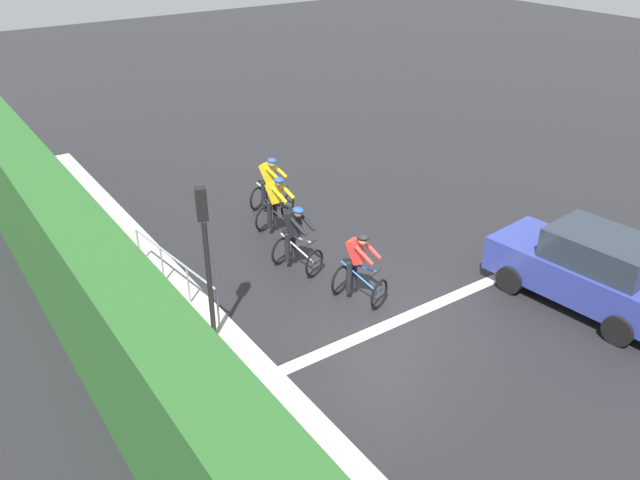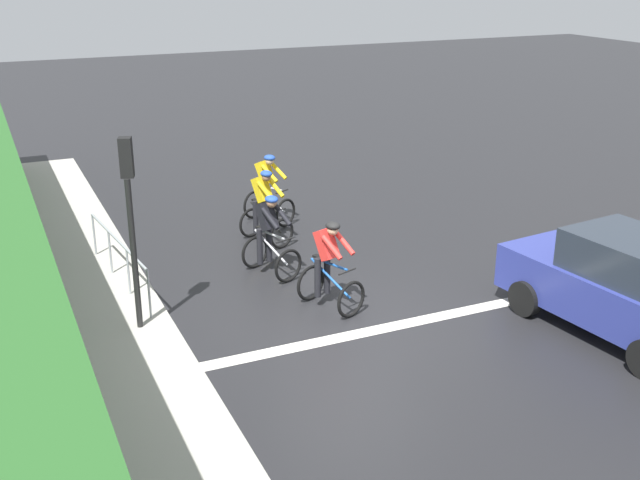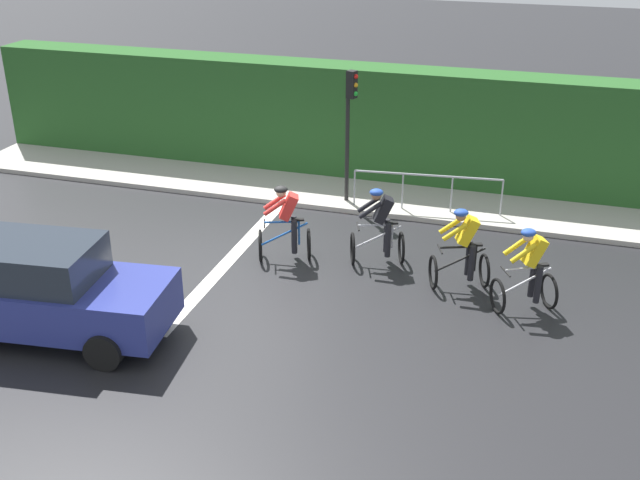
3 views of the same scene
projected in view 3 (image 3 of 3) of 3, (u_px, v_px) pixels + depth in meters
The scene contains 12 objects.
ground_plane at pixel (253, 255), 16.50m from camera, with size 80.00×80.00×0.00m, color black.
sidewalk_kerb at pixel (387, 194), 19.59m from camera, with size 2.80×23.07×0.12m, color #ADA89E.
stone_wall_low at pixel (394, 173), 20.26m from camera, with size 0.44×23.07×0.63m, color gray.
hedge_wall at pixel (399, 126), 20.02m from camera, with size 1.10×23.07×3.00m, color #265623.
road_marking_stop_line at pixel (236, 253), 16.60m from camera, with size 7.00×0.30×0.01m, color silver.
cyclist_lead at pixel (528, 272), 14.08m from camera, with size 1.10×1.27×1.66m.
cyclist_second at pixel (463, 250), 14.89m from camera, with size 1.02×1.25×1.66m.
cyclist_mid at pixel (380, 228), 15.85m from camera, with size 1.00×1.24×1.66m.
cyclist_fourth at pixel (286, 225), 16.00m from camera, with size 1.01×1.25×1.66m.
car_navy at pixel (49, 290), 13.27m from camera, with size 2.22×4.26×1.76m.
traffic_light_near_crossing at pixel (350, 118), 18.13m from camera, with size 0.25×0.30×3.34m.
pedestrian_railing_kerbside at pixel (427, 184), 18.19m from camera, with size 0.42×3.50×1.03m.
Camera 3 is at (13.74, 5.70, 7.28)m, focal length 43.21 mm.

